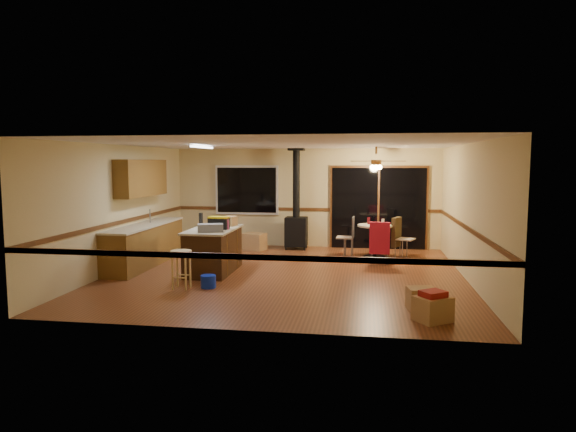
% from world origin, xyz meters
% --- Properties ---
extents(floor, '(7.00, 7.00, 0.00)m').
position_xyz_m(floor, '(0.00, 0.00, 0.00)').
color(floor, brown).
rests_on(floor, ground).
extents(ceiling, '(7.00, 7.00, 0.00)m').
position_xyz_m(ceiling, '(0.00, 0.00, 2.60)').
color(ceiling, silver).
rests_on(ceiling, ground).
extents(wall_back, '(7.00, 0.00, 7.00)m').
position_xyz_m(wall_back, '(0.00, 3.50, 1.30)').
color(wall_back, '#CAB880').
rests_on(wall_back, ground).
extents(wall_front, '(7.00, 0.00, 7.00)m').
position_xyz_m(wall_front, '(0.00, -3.50, 1.30)').
color(wall_front, '#CAB880').
rests_on(wall_front, ground).
extents(wall_left, '(0.00, 7.00, 7.00)m').
position_xyz_m(wall_left, '(-3.50, 0.00, 1.30)').
color(wall_left, '#CAB880').
rests_on(wall_left, ground).
extents(wall_right, '(0.00, 7.00, 7.00)m').
position_xyz_m(wall_right, '(3.50, 0.00, 1.30)').
color(wall_right, '#CAB880').
rests_on(wall_right, ground).
extents(chair_rail, '(7.00, 7.00, 0.08)m').
position_xyz_m(chair_rail, '(0.00, 0.00, 1.00)').
color(chair_rail, '#532F14').
rests_on(chair_rail, ground).
extents(window, '(1.72, 0.10, 1.32)m').
position_xyz_m(window, '(-1.60, 3.45, 1.50)').
color(window, black).
rests_on(window, ground).
extents(sliding_door, '(2.52, 0.10, 2.10)m').
position_xyz_m(sliding_door, '(1.90, 3.45, 1.05)').
color(sliding_door, black).
rests_on(sliding_door, ground).
extents(lower_cabinets, '(0.60, 3.00, 0.86)m').
position_xyz_m(lower_cabinets, '(-3.20, 0.50, 0.43)').
color(lower_cabinets, brown).
rests_on(lower_cabinets, ground).
extents(countertop, '(0.64, 3.04, 0.04)m').
position_xyz_m(countertop, '(-3.20, 0.50, 0.88)').
color(countertop, '#C2B797').
rests_on(countertop, lower_cabinets).
extents(upper_cabinets, '(0.35, 2.00, 0.80)m').
position_xyz_m(upper_cabinets, '(-3.33, 0.70, 1.90)').
color(upper_cabinets, brown).
rests_on(upper_cabinets, ground).
extents(kitchen_island, '(0.88, 1.68, 0.90)m').
position_xyz_m(kitchen_island, '(-1.50, 0.00, 0.45)').
color(kitchen_island, '#341E0D').
rests_on(kitchen_island, ground).
extents(wood_stove, '(0.55, 0.50, 2.52)m').
position_xyz_m(wood_stove, '(-0.20, 3.05, 0.73)').
color(wood_stove, black).
rests_on(wood_stove, ground).
extents(ceiling_fan, '(0.24, 0.24, 0.55)m').
position_xyz_m(ceiling_fan, '(1.79, 2.12, 2.21)').
color(ceiling_fan, brown).
rests_on(ceiling_fan, ceiling).
extents(fluorescent_strip, '(0.10, 1.20, 0.04)m').
position_xyz_m(fluorescent_strip, '(-1.80, 0.30, 2.56)').
color(fluorescent_strip, white).
rests_on(fluorescent_strip, ceiling).
extents(toolbox_grey, '(0.55, 0.40, 0.15)m').
position_xyz_m(toolbox_grey, '(-1.41, -0.47, 0.98)').
color(toolbox_grey, slate).
rests_on(toolbox_grey, kitchen_island).
extents(toolbox_black, '(0.42, 0.26, 0.22)m').
position_xyz_m(toolbox_black, '(-1.37, -0.04, 1.01)').
color(toolbox_black, black).
rests_on(toolbox_black, kitchen_island).
extents(toolbox_yellow_lid, '(0.43, 0.27, 0.03)m').
position_xyz_m(toolbox_yellow_lid, '(-1.37, -0.04, 1.14)').
color(toolbox_yellow_lid, gold).
rests_on(toolbox_yellow_lid, toolbox_black).
extents(box_on_island, '(0.28, 0.34, 0.20)m').
position_xyz_m(box_on_island, '(-1.28, 0.51, 1.00)').
color(box_on_island, '#A27848').
rests_on(box_on_island, kitchen_island).
extents(bottle_dark, '(0.11, 0.11, 0.30)m').
position_xyz_m(bottle_dark, '(-1.82, 0.20, 1.05)').
color(bottle_dark, black).
rests_on(bottle_dark, kitchen_island).
extents(bottle_pink, '(0.07, 0.07, 0.20)m').
position_xyz_m(bottle_pink, '(-1.18, -0.07, 1.00)').
color(bottle_pink, '#D84C8C').
rests_on(bottle_pink, kitchen_island).
extents(bottle_white, '(0.07, 0.07, 0.16)m').
position_xyz_m(bottle_white, '(-1.70, 0.53, 0.98)').
color(bottle_white, white).
rests_on(bottle_white, kitchen_island).
extents(bar_stool, '(0.40, 0.40, 0.69)m').
position_xyz_m(bar_stool, '(-1.66, -1.42, 0.34)').
color(bar_stool, '#D9BB72').
rests_on(bar_stool, floor).
extents(blue_bucket, '(0.36, 0.36, 0.23)m').
position_xyz_m(blue_bucket, '(-1.21, -1.30, 0.11)').
color(blue_bucket, '#0D27B9').
rests_on(blue_bucket, floor).
extents(dining_table, '(0.81, 0.81, 0.78)m').
position_xyz_m(dining_table, '(1.79, 2.12, 0.53)').
color(dining_table, black).
rests_on(dining_table, ground).
extents(glass_red, '(0.08, 0.08, 0.17)m').
position_xyz_m(glass_red, '(1.64, 2.22, 0.86)').
color(glass_red, '#590C14').
rests_on(glass_red, dining_table).
extents(glass_cream, '(0.09, 0.09, 0.15)m').
position_xyz_m(glass_cream, '(1.97, 2.07, 0.86)').
color(glass_cream, beige).
rests_on(glass_cream, dining_table).
extents(chair_left, '(0.43, 0.42, 0.51)m').
position_xyz_m(chair_left, '(1.20, 2.22, 0.59)').
color(chair_left, tan).
rests_on(chair_left, ground).
extents(chair_near, '(0.45, 0.48, 0.70)m').
position_xyz_m(chair_near, '(1.88, 1.24, 0.60)').
color(chair_near, tan).
rests_on(chair_near, ground).
extents(chair_right, '(0.59, 0.56, 0.70)m').
position_xyz_m(chair_right, '(2.32, 2.24, 0.60)').
color(chair_right, tan).
rests_on(chair_right, ground).
extents(box_under_window, '(0.64, 0.56, 0.43)m').
position_xyz_m(box_under_window, '(-1.25, 2.76, 0.21)').
color(box_under_window, '#A27848').
rests_on(box_under_window, floor).
extents(box_corner_a, '(0.60, 0.59, 0.35)m').
position_xyz_m(box_corner_a, '(2.53, -2.70, 0.18)').
color(box_corner_a, '#A27848').
rests_on(box_corner_a, floor).
extents(box_corner_b, '(0.47, 0.42, 0.33)m').
position_xyz_m(box_corner_b, '(2.43, -2.12, 0.17)').
color(box_corner_b, '#A27848').
rests_on(box_corner_b, floor).
extents(box_small_red, '(0.42, 0.41, 0.09)m').
position_xyz_m(box_small_red, '(2.53, -2.70, 0.40)').
color(box_small_red, maroon).
rests_on(box_small_red, box_corner_a).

